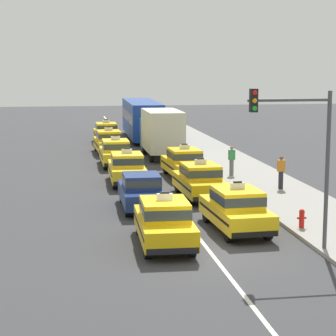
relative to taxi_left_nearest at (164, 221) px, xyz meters
The scene contains 18 objects.
ground_plane 2.15m from the taxi_left_nearest, 43.59° to the right, with size 160.00×160.00×0.00m, color #353538.
lane_stripe_left_right 18.72m from the taxi_left_nearest, 85.64° to the left, with size 0.14×80.00×0.01m, color silver.
sidewalk_curb 15.37m from the taxi_left_nearest, 62.78° to the left, with size 4.00×90.00×0.15m, color gray.
taxi_left_nearest is the anchor object (origin of this frame).
sedan_left_second 6.04m from the taxi_left_nearest, 91.08° to the left, with size 1.80×4.32×1.58m.
taxi_left_third 12.34m from the taxi_left_nearest, 90.70° to the left, with size 1.89×4.59×1.96m.
taxi_left_fourth 18.66m from the taxi_left_nearest, 90.83° to the left, with size 1.83×4.56×1.96m.
taxi_left_fifth 24.54m from the taxi_left_nearest, 90.71° to the left, with size 1.99×4.63×1.96m.
taxi_left_sixth 30.77m from the taxi_left_nearest, 90.13° to the left, with size 1.88×4.58×1.96m.
taxi_right_nearest 3.45m from the taxi_left_nearest, 28.11° to the left, with size 2.01×4.63×1.96m.
taxi_right_second 8.51m from the taxi_left_nearest, 69.86° to the left, with size 1.96×4.62×1.96m.
taxi_right_third 14.03m from the taxi_left_nearest, 76.81° to the left, with size 2.01×4.63×1.96m.
box_truck_right_fourth 22.51m from the taxi_left_nearest, 81.98° to the left, with size 2.31×6.96×3.27m.
bus_right_fifth 33.55m from the taxi_left_nearest, 84.63° to the left, with size 2.70×11.24×3.22m.
pedestrian_mid_block 14.60m from the taxi_left_nearest, 66.28° to the left, with size 0.36×0.24×1.65m.
pedestrian_by_storefront 11.54m from the taxi_left_nearest, 50.86° to the left, with size 0.36×0.24×1.67m.
fire_hydrant 5.63m from the taxi_left_nearest, 11.68° to the left, with size 0.36×0.22×0.73m.
traffic_light_pole 5.49m from the taxi_left_nearest, 21.53° to the right, with size 2.87×0.33×5.58m.
Camera 1 is at (-4.83, -21.08, 6.38)m, focal length 70.61 mm.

